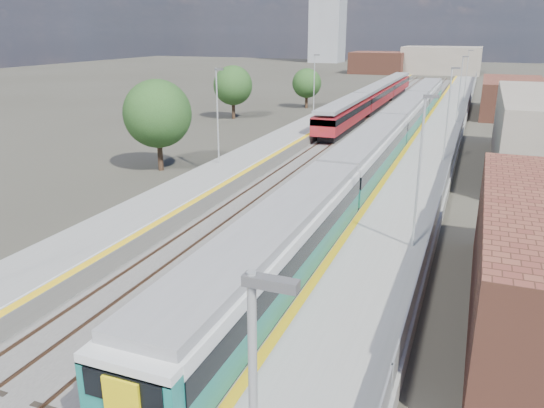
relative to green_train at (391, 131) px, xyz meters
The scene contains 11 objects.
ground 4.46m from the green_train, 113.06° to the left, with size 320.00×320.00×0.00m, color #47443A.
ballast_bed 7.44m from the green_train, 121.91° to the left, with size 10.50×155.00×0.06m, color #565451.
tracks 8.60m from the green_train, 112.26° to the left, with size 8.96×160.00×0.17m.
platform_right 7.32m from the green_train, 57.84° to the left, with size 4.70×155.00×8.52m.
platform_left 12.27m from the green_train, 150.31° to the left, with size 4.30×155.00×8.52m.
buildings 94.56m from the green_train, 102.02° to the left, with size 72.00×185.50×40.00m.
green_train is the anchor object (origin of this frame).
red_train 29.51m from the green_train, 103.72° to the left, with size 2.70×54.89×3.41m.
tree_a 21.43m from the green_train, 143.16° to the right, with size 5.57×5.57×7.55m.
tree_b 27.05m from the green_train, 148.35° to the left, with size 5.11×5.11×6.92m.
tree_c 32.08m from the green_train, 121.99° to the left, with size 4.34×4.34×5.88m.
Camera 1 is at (8.94, -3.32, 11.30)m, focal length 35.00 mm.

